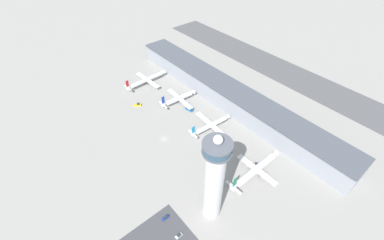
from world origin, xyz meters
TOP-DOWN VIEW (x-y plane):
  - ground_plane at (0.00, 0.00)m, footprint 1000.00×1000.00m
  - terminal_building at (0.00, 70.00)m, footprint 230.78×25.00m
  - runway_strip at (0.00, 157.13)m, footprint 346.17×44.00m
  - control_tower at (67.79, -13.38)m, footprint 14.58×14.58m
  - airplane_gate_alpha at (-74.59, 31.35)m, footprint 35.66×45.13m
  - airplane_gate_bravo at (-30.02, 37.67)m, footprint 36.36×35.28m
  - airplane_gate_charlie at (15.01, 35.56)m, footprint 39.19×37.70m
  - airplane_gate_delta at (66.77, 28.49)m, footprint 32.20×46.00m
  - service_truck_catering at (-49.90, 5.84)m, footprint 5.78×6.44m
  - service_truck_fuel at (63.42, 33.73)m, footprint 5.17×5.96m
  - service_truck_baggage at (-14.88, 37.56)m, footprint 7.66×4.06m
  - service_truck_water at (33.24, 15.35)m, footprint 5.99×7.45m
  - car_maroon_suv at (53.69, -37.26)m, footprint 1.99×4.75m
  - car_yellow_taxi at (67.22, -37.61)m, footprint 1.86×4.24m

SIDE VIEW (x-z plane):
  - ground_plane at x=0.00m, z-range 0.00..0.00m
  - runway_strip at x=0.00m, z-range 0.00..0.01m
  - car_yellow_taxi at x=67.22m, z-range -0.16..1.27m
  - car_maroon_suv at x=53.69m, z-range -0.17..1.39m
  - service_truck_catering at x=-49.90m, z-range -0.40..2.22m
  - service_truck_fuel at x=63.42m, z-range -0.41..2.24m
  - service_truck_baggage at x=-14.88m, z-range -0.44..2.44m
  - service_truck_water at x=33.24m, z-range -0.46..2.55m
  - airplane_gate_bravo at x=-30.02m, z-range -2.39..10.81m
  - airplane_gate_charlie at x=15.01m, z-range -1.72..10.34m
  - airplane_gate_delta at x=66.77m, z-range -2.60..11.67m
  - airplane_gate_alpha at x=-74.59m, z-range -1.87..11.06m
  - terminal_building at x=0.00m, z-range 0.10..19.01m
  - control_tower at x=67.79m, z-range 0.03..64.45m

